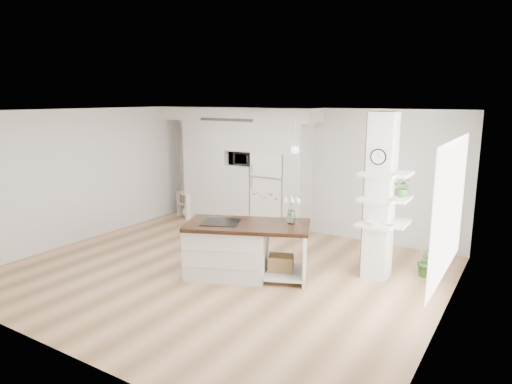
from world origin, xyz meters
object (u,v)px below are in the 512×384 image
refrigerator (273,192)px  floor_plant_a (426,262)px  bookshelf (188,206)px  kitchen_island (234,248)px

refrigerator → floor_plant_a: bearing=-16.6°
refrigerator → floor_plant_a: 3.73m
bookshelf → refrigerator: bearing=28.1°
kitchen_island → floor_plant_a: size_ratio=4.26×
kitchen_island → bookshelf: 3.97m
bookshelf → floor_plant_a: size_ratio=1.22×
kitchen_island → bookshelf: (-3.10, 2.47, -0.19)m
kitchen_island → refrigerator: bearing=83.2°
kitchen_island → floor_plant_a: bearing=7.3°
refrigerator → floor_plant_a: (3.52, -1.05, -0.62)m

